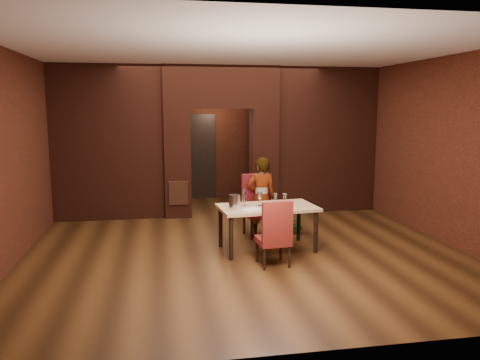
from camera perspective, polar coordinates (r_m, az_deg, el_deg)
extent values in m
plane|color=#452811|center=(8.46, -0.43, -7.16)|extent=(8.00, 8.00, 0.00)
cube|color=silver|center=(8.17, -0.46, 14.95)|extent=(7.00, 8.00, 0.04)
cube|color=#612514|center=(12.11, -3.59, 5.39)|extent=(7.00, 0.04, 3.20)
cube|color=#612514|center=(4.30, 8.40, -1.10)|extent=(7.00, 0.04, 3.20)
cube|color=#612514|center=(8.33, -24.95, 2.98)|extent=(0.04, 8.00, 3.20)
cube|color=#612514|center=(9.39, 21.17, 3.79)|extent=(0.04, 8.00, 3.20)
cube|color=maroon|center=(10.09, -7.66, 2.06)|extent=(0.55, 0.55, 2.30)
cube|color=maroon|center=(10.34, 2.92, 2.29)|extent=(0.55, 0.55, 2.30)
cube|color=maroon|center=(10.11, -2.36, 11.22)|extent=(2.45, 0.55, 0.90)
cube|color=maroon|center=(10.09, -15.77, 4.37)|extent=(2.28, 0.35, 3.20)
cube|color=maroon|center=(10.70, 10.36, 4.80)|extent=(2.28, 0.35, 3.20)
cube|color=#974D2B|center=(9.89, -7.52, -1.60)|extent=(0.40, 0.03, 0.50)
cube|color=black|center=(12.06, -5.42, 2.73)|extent=(0.90, 0.08, 2.10)
cube|color=black|center=(12.02, -5.41, 2.71)|extent=(1.02, 0.04, 2.22)
cube|color=tan|center=(7.75, 3.33, -5.85)|extent=(1.64, 1.02, 0.74)
cube|color=maroon|center=(8.52, 2.33, -3.15)|extent=(0.58, 0.58, 1.12)
cube|color=maroon|center=(6.98, 4.05, -6.38)|extent=(0.49, 0.49, 1.00)
imported|color=white|center=(8.43, 2.60, -2.13)|extent=(0.55, 0.38, 1.46)
cube|color=silver|center=(7.40, 1.36, -3.60)|extent=(0.39, 0.36, 0.00)
cylinder|color=#AEAEB4|center=(7.44, -0.68, -2.66)|extent=(0.19, 0.19, 0.23)
cylinder|color=silver|center=(7.67, 0.50, -2.09)|extent=(0.07, 0.07, 0.28)
imported|color=#265B21|center=(8.83, 6.96, -5.29)|extent=(0.43, 0.42, 0.37)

